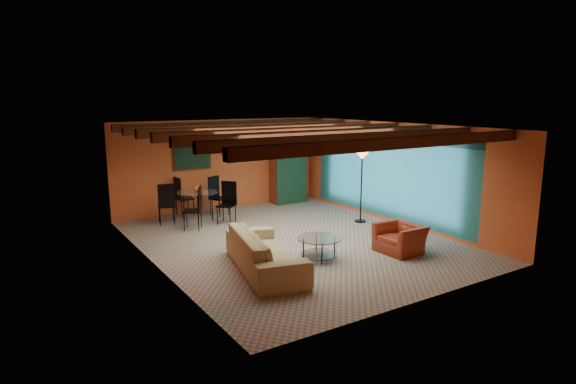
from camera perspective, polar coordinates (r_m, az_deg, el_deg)
room at (r=11.04m, az=0.25°, el=6.10°), size 6.52×8.01×2.71m
sofa at (r=9.45m, az=-2.74°, el=-7.06°), size 1.59×2.77×0.76m
armchair at (r=10.81m, az=13.18°, el=-5.38°), size 0.85×0.97×0.62m
coffee_table at (r=10.12m, az=3.72°, el=-6.69°), size 1.18×1.18×0.47m
dining_table at (r=13.30m, az=-10.68°, el=-1.05°), size 2.84×2.84×1.13m
armoire at (r=15.39m, az=-0.07°, el=2.17°), size 1.07×0.55×1.85m
floor_lamp at (r=13.07m, az=8.72°, el=0.64°), size 0.52×0.52×1.95m
ceiling_fan at (r=10.94m, az=0.56°, el=6.05°), size 1.50×1.50×0.44m
painting at (r=14.14m, az=-11.35°, el=4.11°), size 1.05×0.03×0.65m
potted_plant at (r=15.25m, az=-0.07°, el=6.48°), size 0.48×0.43×0.47m
vase at (r=13.17m, az=-10.78°, el=1.80°), size 0.24×0.24×0.21m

